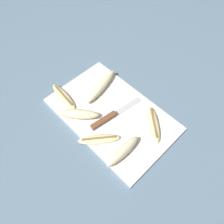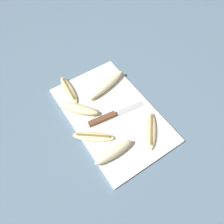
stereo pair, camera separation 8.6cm
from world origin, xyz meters
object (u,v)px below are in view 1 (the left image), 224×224
banana_cream_curved (78,114)px  banana_bright_far (101,86)px  banana_ripe_center (153,124)px  banana_soft_right (99,139)px  knife (108,118)px  banana_pale_long (123,151)px  banana_mellow_near (63,96)px

banana_cream_curved → banana_bright_far: bearing=105.0°
banana_ripe_center → banana_soft_right: (-0.10, -0.19, -0.00)m
knife → banana_bright_far: (-0.13, 0.08, 0.01)m
knife → banana_ripe_center: size_ratio=1.64×
knife → banana_ripe_center: banana_ripe_center is taller
banana_pale_long → banana_soft_right: bearing=-165.3°
banana_bright_far → banana_cream_curved: bearing=-75.0°
banana_mellow_near → banana_soft_right: 0.25m
banana_pale_long → banana_soft_right: size_ratio=1.06×
banana_mellow_near → banana_bright_far: (0.07, 0.14, 0.01)m
banana_mellow_near → banana_bright_far: banana_bright_far is taller
knife → banana_pale_long: banana_pale_long is taller
knife → banana_pale_long: bearing=-16.7°
banana_ripe_center → banana_soft_right: 0.22m
banana_bright_far → banana_mellow_near: bearing=-116.6°
knife → banana_soft_right: 0.10m
banana_cream_curved → banana_soft_right: bearing=-5.1°
banana_pale_long → banana_bright_far: bearing=151.7°
banana_ripe_center → banana_pale_long: 0.17m
knife → banana_pale_long: size_ratio=1.55×
banana_bright_far → knife: bearing=-32.5°
banana_pale_long → knife: bearing=155.9°
knife → banana_cream_curved: (-0.09, -0.08, 0.01)m
knife → banana_bright_far: banana_bright_far is taller
banana_mellow_near → banana_bright_far: bearing=63.4°
knife → banana_ripe_center: 0.18m
banana_soft_right → banana_pale_long: bearing=14.7°
banana_soft_right → banana_bright_far: (-0.18, 0.17, 0.01)m
knife → banana_mellow_near: bearing=-156.2°
banana_cream_curved → banana_pale_long: 0.23m
banana_mellow_near → banana_pale_long: bearing=-0.4°
knife → banana_cream_curved: 0.12m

